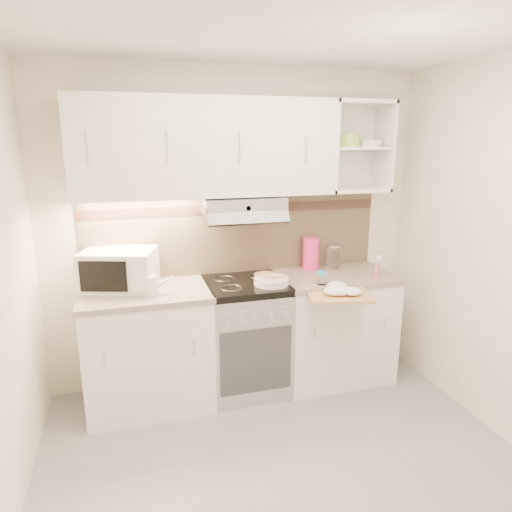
{
  "coord_description": "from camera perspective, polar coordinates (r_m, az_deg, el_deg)",
  "views": [
    {
      "loc": [
        -0.84,
        -2.12,
        1.96
      ],
      "look_at": [
        0.04,
        0.95,
        1.14
      ],
      "focal_mm": 32.0,
      "sensor_mm": 36.0,
      "label": 1
    }
  ],
  "objects": [
    {
      "name": "base_cabinet_right",
      "position": [
        3.9,
        9.56,
        -8.87
      ],
      "size": [
        0.9,
        0.6,
        0.86
      ],
      "primitive_type": "cube",
      "color": "white",
      "rests_on": "ground"
    },
    {
      "name": "glass_jar",
      "position": [
        3.88,
        9.6,
        -0.06
      ],
      "size": [
        0.11,
        0.11,
        0.21
      ],
      "rotation": [
        0.0,
        0.0,
        -0.01
      ],
      "color": "white",
      "rests_on": "worktop_right"
    },
    {
      "name": "bread_loaf",
      "position": [
        3.53,
        1.33,
        -2.65
      ],
      "size": [
        0.19,
        0.19,
        0.05
      ],
      "primitive_type": "cylinder",
      "color": "#AE7642",
      "rests_on": "electric_range"
    },
    {
      "name": "ground",
      "position": [
        3.01,
        4.77,
        -26.31
      ],
      "size": [
        3.0,
        3.0,
        0.0
      ],
      "primitive_type": "plane",
      "color": "gray",
      "rests_on": "ground"
    },
    {
      "name": "pink_pitcher",
      "position": [
        3.83,
        6.88,
        0.34
      ],
      "size": [
        0.14,
        0.13,
        0.27
      ],
      "rotation": [
        0.0,
        0.0,
        0.43
      ],
      "color": "#EC2B72",
      "rests_on": "worktop_right"
    },
    {
      "name": "electric_range",
      "position": [
        3.65,
        -1.27,
        -9.98
      ],
      "size": [
        0.6,
        0.6,
        0.9
      ],
      "color": "#B7B7BC",
      "rests_on": "ground"
    },
    {
      "name": "spice_jar",
      "position": [
        3.45,
        8.25,
        -2.73
      ],
      "size": [
        0.07,
        0.07,
        0.1
      ],
      "rotation": [
        0.0,
        0.0,
        0.08
      ],
      "color": "white",
      "rests_on": "worktop_right"
    },
    {
      "name": "worktop_left",
      "position": [
        3.4,
        -13.68,
        -4.54
      ],
      "size": [
        0.92,
        0.62,
        0.04
      ],
      "primitive_type": "cube",
      "color": "gray",
      "rests_on": "base_cabinet_left"
    },
    {
      "name": "base_cabinet_left",
      "position": [
        3.57,
        -13.24,
        -11.4
      ],
      "size": [
        0.9,
        0.6,
        0.86
      ],
      "primitive_type": "cube",
      "color": "white",
      "rests_on": "ground"
    },
    {
      "name": "cutting_board",
      "position": [
        3.37,
        10.22,
        -4.68
      ],
      "size": [
        0.52,
        0.48,
        0.02
      ],
      "primitive_type": "cube",
      "rotation": [
        0.0,
        0.0,
        -0.23
      ],
      "color": "#A76E4C",
      "rests_on": "base_cabinet_right"
    },
    {
      "name": "spray_bottle",
      "position": [
        3.71,
        14.84,
        -1.5
      ],
      "size": [
        0.07,
        0.07,
        0.19
      ],
      "rotation": [
        0.0,
        0.0,
        -0.41
      ],
      "color": "pink",
      "rests_on": "worktop_right"
    },
    {
      "name": "room_shell",
      "position": [
        2.65,
        2.73,
        7.18
      ],
      "size": [
        3.04,
        2.84,
        2.52
      ],
      "color": "silver",
      "rests_on": "ground"
    },
    {
      "name": "dish_towel",
      "position": [
        3.33,
        10.39,
        -4.01
      ],
      "size": [
        0.27,
        0.23,
        0.07
      ],
      "primitive_type": null,
      "rotation": [
        0.0,
        0.0,
        0.0
      ],
      "color": "white",
      "rests_on": "cutting_board"
    },
    {
      "name": "watering_can",
      "position": [
        3.29,
        -13.04,
        -3.43
      ],
      "size": [
        0.23,
        0.12,
        0.2
      ],
      "rotation": [
        0.0,
        0.0,
        -0.15
      ],
      "color": "silver",
      "rests_on": "worktop_left"
    },
    {
      "name": "worktop_right",
      "position": [
        3.75,
        9.85,
        -2.53
      ],
      "size": [
        0.92,
        0.62,
        0.04
      ],
      "primitive_type": "cube",
      "color": "gray",
      "rests_on": "base_cabinet_right"
    },
    {
      "name": "plate_stack",
      "position": [
        3.42,
        1.93,
        -3.18
      ],
      "size": [
        0.26,
        0.26,
        0.06
      ],
      "rotation": [
        0.0,
        0.0,
        -0.43
      ],
      "color": "white",
      "rests_on": "electric_range"
    },
    {
      "name": "microwave",
      "position": [
        3.46,
        -16.7,
        -1.59
      ],
      "size": [
        0.59,
        0.5,
        0.28
      ],
      "rotation": [
        0.0,
        0.0,
        -0.3
      ],
      "color": "silver",
      "rests_on": "worktop_left"
    }
  ]
}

